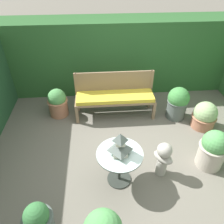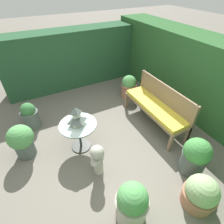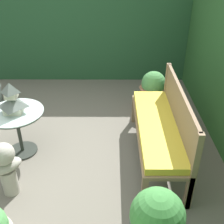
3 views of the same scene
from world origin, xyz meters
name	(u,v)px [view 2 (image 2 of 3)]	position (x,y,z in m)	size (l,w,h in m)	color
ground	(109,149)	(0.00, 0.00, 0.00)	(30.00, 30.00, 0.00)	#666056
foliage_hedge_back	(210,82)	(0.00, 2.47, 0.84)	(6.40, 0.85, 1.68)	#285628
foliage_hedge_left	(70,59)	(-2.85, 0.22, 0.78)	(0.70, 3.64, 1.55)	#234C2D
garden_bench	(155,108)	(-0.23, 1.22, 0.42)	(1.64, 0.49, 0.50)	#7F664C
bench_backrest	(165,96)	(-0.23, 1.45, 0.65)	(1.64, 0.06, 0.91)	#7F664C
patio_table	(79,129)	(-0.32, -0.45, 0.46)	(0.67, 0.67, 0.59)	#2D332D
pagoda_birdhouse	(77,117)	(-0.32, -0.45, 0.75)	(0.27, 0.27, 0.37)	beige
garden_bust	(98,158)	(0.36, -0.37, 0.36)	(0.34, 0.36, 0.63)	#A39E93
potted_plant_path_edge	(195,156)	(1.05, 1.05, 0.36)	(0.43, 0.43, 0.70)	#4C5651
potted_plant_table_far	(30,116)	(-1.35, -1.19, 0.30)	(0.37, 0.37, 0.61)	#4C5651
potted_plant_hedge_corner	(201,193)	(1.49, 0.70, 0.26)	(0.48, 0.48, 0.56)	#9E664C
potted_plant_bench_right	(132,203)	(1.20, -0.26, 0.35)	(0.45, 0.45, 0.69)	#ADA393
potted_plant_patio_mid	(22,141)	(-0.60, -1.41, 0.37)	(0.44, 0.44, 0.68)	#4C5651
potted_plant_table_near	(129,86)	(-1.43, 1.33, 0.30)	(0.43, 0.43, 0.61)	#9E664C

